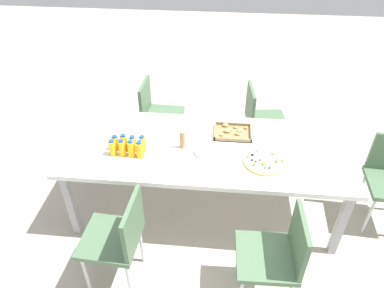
# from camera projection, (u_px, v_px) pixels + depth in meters

# --- Properties ---
(ground_plane) EXTENTS (12.00, 12.00, 0.00)m
(ground_plane) POSITION_uv_depth(u_px,v_px,m) (204.00, 207.00, 3.36)
(ground_plane) COLOR #B2A899
(party_table) EXTENTS (2.33, 0.94, 0.72)m
(party_table) POSITION_uv_depth(u_px,v_px,m) (206.00, 152.00, 2.96)
(party_table) COLOR white
(party_table) RESTS_ON ground_plane
(chair_near_right) EXTENTS (0.41, 0.41, 0.83)m
(chair_near_right) POSITION_uv_depth(u_px,v_px,m) (277.00, 253.00, 2.36)
(chair_near_right) COLOR #4C6B4C
(chair_near_right) RESTS_ON ground_plane
(chair_far_right) EXTENTS (0.44, 0.44, 0.83)m
(chair_far_right) POSITION_uv_depth(u_px,v_px,m) (260.00, 117.00, 3.69)
(chair_far_right) COLOR #4C6B4C
(chair_far_right) RESTS_ON ground_plane
(chair_far_left) EXTENTS (0.42, 0.42, 0.83)m
(chair_far_left) POSITION_uv_depth(u_px,v_px,m) (157.00, 111.00, 3.77)
(chair_far_left) COLOR #4C6B4C
(chair_far_left) RESTS_ON ground_plane
(chair_near_left) EXTENTS (0.42, 0.42, 0.83)m
(chair_near_left) POSITION_uv_depth(u_px,v_px,m) (119.00, 236.00, 2.48)
(chair_near_left) COLOR #4C6B4C
(chair_near_left) RESTS_ON ground_plane
(juice_bottle_0) EXTENTS (0.06, 0.06, 0.14)m
(juice_bottle_0) POSITION_uv_depth(u_px,v_px,m) (113.00, 148.00, 2.81)
(juice_bottle_0) COLOR #F9AE14
(juice_bottle_0) RESTS_ON party_table
(juice_bottle_1) EXTENTS (0.06, 0.06, 0.15)m
(juice_bottle_1) POSITION_uv_depth(u_px,v_px,m) (122.00, 148.00, 2.80)
(juice_bottle_1) COLOR #F9AD14
(juice_bottle_1) RESTS_ON party_table
(juice_bottle_2) EXTENTS (0.06, 0.06, 0.15)m
(juice_bottle_2) POSITION_uv_depth(u_px,v_px,m) (131.00, 149.00, 2.79)
(juice_bottle_2) COLOR #F9AD14
(juice_bottle_2) RESTS_ON party_table
(juice_bottle_3) EXTENTS (0.06, 0.06, 0.15)m
(juice_bottle_3) POSITION_uv_depth(u_px,v_px,m) (140.00, 150.00, 2.78)
(juice_bottle_3) COLOR #F9AD14
(juice_bottle_3) RESTS_ON party_table
(juice_bottle_4) EXTENTS (0.06, 0.06, 0.13)m
(juice_bottle_4) POSITION_uv_depth(u_px,v_px,m) (115.00, 143.00, 2.86)
(juice_bottle_4) COLOR #F9AD14
(juice_bottle_4) RESTS_ON party_table
(juice_bottle_5) EXTENTS (0.06, 0.06, 0.15)m
(juice_bottle_5) POSITION_uv_depth(u_px,v_px,m) (124.00, 143.00, 2.86)
(juice_bottle_5) COLOR #F9AC14
(juice_bottle_5) RESTS_ON party_table
(juice_bottle_6) EXTENTS (0.06, 0.06, 0.14)m
(juice_bottle_6) POSITION_uv_depth(u_px,v_px,m) (133.00, 144.00, 2.85)
(juice_bottle_6) COLOR #FAAE14
(juice_bottle_6) RESTS_ON party_table
(juice_bottle_7) EXTENTS (0.06, 0.06, 0.14)m
(juice_bottle_7) POSITION_uv_depth(u_px,v_px,m) (143.00, 144.00, 2.85)
(juice_bottle_7) COLOR #FAAE14
(juice_bottle_7) RESTS_ON party_table
(fruit_pizza) EXTENTS (0.32, 0.32, 0.05)m
(fruit_pizza) POSITION_uv_depth(u_px,v_px,m) (264.00, 162.00, 2.75)
(fruit_pizza) COLOR tan
(fruit_pizza) RESTS_ON party_table
(snack_tray) EXTENTS (0.32, 0.25, 0.04)m
(snack_tray) POSITION_uv_depth(u_px,v_px,m) (233.00, 132.00, 3.07)
(snack_tray) COLOR olive
(snack_tray) RESTS_ON party_table
(plate_stack) EXTENTS (0.18, 0.18, 0.03)m
(plate_stack) POSITION_uv_depth(u_px,v_px,m) (206.00, 151.00, 2.85)
(plate_stack) COLOR silver
(plate_stack) RESTS_ON party_table
(napkin_stack) EXTENTS (0.15, 0.15, 0.01)m
(napkin_stack) POSITION_uv_depth(u_px,v_px,m) (333.00, 174.00, 2.65)
(napkin_stack) COLOR white
(napkin_stack) RESTS_ON party_table
(cardboard_tube) EXTENTS (0.04, 0.04, 0.16)m
(cardboard_tube) POSITION_uv_depth(u_px,v_px,m) (182.00, 140.00, 2.87)
(cardboard_tube) COLOR #9E7A56
(cardboard_tube) RESTS_ON party_table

